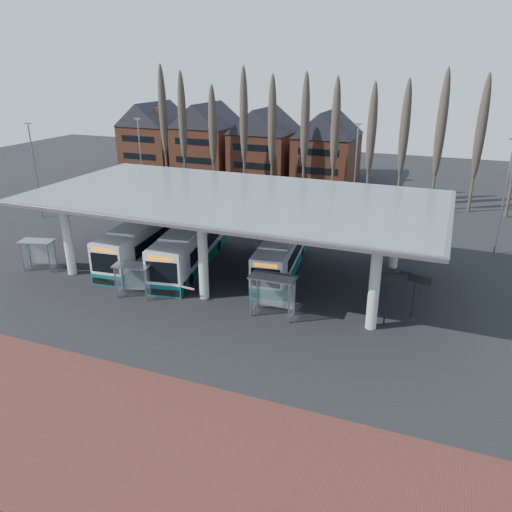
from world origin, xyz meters
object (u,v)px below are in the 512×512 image
at_px(bus_1, 191,246).
at_px(bus_2, 282,253).
at_px(shelter_0, 39,248).
at_px(shelter_1, 134,273).
at_px(bus_0, 144,240).
at_px(shelter_2, 274,286).

height_order(bus_1, bus_2, bus_1).
bearing_deg(shelter_0, shelter_1, -22.62).
distance_m(bus_0, shelter_0, 8.51).
height_order(bus_2, shelter_2, bus_2).
distance_m(bus_0, bus_1, 4.54).
bearing_deg(shelter_1, bus_0, 107.82).
distance_m(bus_1, shelter_1, 6.92).
bearing_deg(shelter_2, shelter_1, -175.39).
relative_size(bus_2, shelter_2, 3.75).
bearing_deg(bus_2, bus_0, -179.24).
xyz_separation_m(shelter_0, shelter_1, (10.20, -1.45, -0.02)).
distance_m(bus_0, shelter_1, 7.67).
xyz_separation_m(bus_2, shelter_1, (-8.43, -8.48, 0.30)).
bearing_deg(bus_0, shelter_1, -68.17).
distance_m(shelter_0, shelter_1, 10.30).
height_order(bus_0, bus_2, bus_0).
xyz_separation_m(bus_0, shelter_0, (-6.62, -5.34, 0.19)).
distance_m(bus_2, shelter_2, 7.80).
height_order(bus_0, bus_1, bus_1).
bearing_deg(shelter_0, shelter_2, -15.91).
height_order(bus_1, shelter_1, bus_1).
bearing_deg(bus_2, shelter_0, -166.58).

